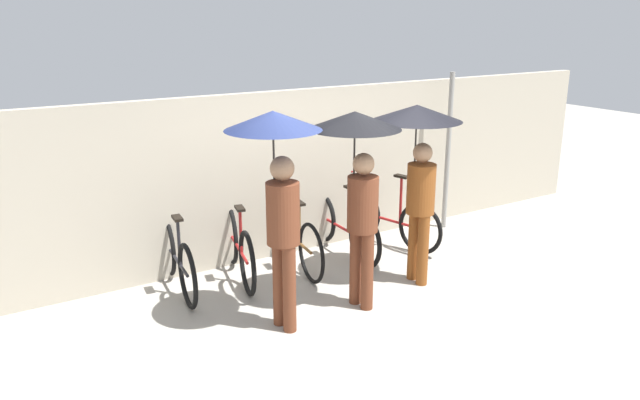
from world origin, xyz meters
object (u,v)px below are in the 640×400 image
Objects in this scene: parked_bicycle_1 at (238,247)px; pedestrian_leading at (277,166)px; parked_bicycle_2 at (293,236)px; parked_bicycle_4 at (389,219)px; pedestrian_trailing at (418,144)px; parked_bicycle_0 at (177,258)px; pedestrian_center at (358,158)px; parked_bicycle_3 at (342,227)px.

pedestrian_leading is at bearing -173.00° from parked_bicycle_1.
parked_bicycle_1 is 1.80m from pedestrian_leading.
parked_bicycle_1 reaches higher than parked_bicycle_2.
parked_bicycle_2 is at bearing -78.00° from parked_bicycle_1.
pedestrian_trailing is (-0.47, -1.06, 1.25)m from parked_bicycle_4.
pedestrian_leading reaches higher than pedestrian_trailing.
parked_bicycle_0 is 2.35m from pedestrian_center.
pedestrian_center is at bearing -164.90° from pedestrian_trailing.
parked_bicycle_4 is (2.91, -0.10, -0.01)m from parked_bicycle_0.
parked_bicycle_0 is 2.18m from parked_bicycle_3.
pedestrian_trailing is at bearing -164.07° from parked_bicycle_3.
pedestrian_center is (0.92, -0.00, -0.04)m from pedestrian_leading.
parked_bicycle_0 is 2.97m from pedestrian_trailing.
parked_bicycle_4 is (1.45, -0.03, -0.02)m from parked_bicycle_2.
pedestrian_center reaches higher than pedestrian_trailing.
parked_bicycle_3 is at bearing 54.74° from pedestrian_center.
pedestrian_leading is (0.59, -1.33, 1.26)m from parked_bicycle_0.
pedestrian_center is at bearing -170.02° from parked_bicycle_2.
pedestrian_trailing is (2.44, -1.16, 1.23)m from parked_bicycle_0.
parked_bicycle_1 is (0.73, -0.05, 0.01)m from parked_bicycle_0.
parked_bicycle_3 is 2.41m from pedestrian_leading.
parked_bicycle_0 is 0.95× the size of parked_bicycle_3.
parked_bicycle_2 is 0.88× the size of pedestrian_trailing.
parked_bicycle_1 reaches higher than parked_bicycle_0.
parked_bicycle_0 is at bearing 74.30° from parked_bicycle_4.
pedestrian_center is (0.05, -1.27, 1.22)m from parked_bicycle_2.
parked_bicycle_1 is 1.01× the size of parked_bicycle_4.
pedestrian_trailing is (0.98, -1.09, 1.23)m from parked_bicycle_2.
pedestrian_leading reaches higher than parked_bicycle_0.
pedestrian_leading is at bearing 131.61° from parked_bicycle_3.
parked_bicycle_2 is (1.46, -0.07, 0.00)m from parked_bicycle_0.
parked_bicycle_1 reaches higher than parked_bicycle_3.
parked_bicycle_2 is at bearing -86.19° from parked_bicycle_0.
parked_bicycle_3 is 0.87× the size of pedestrian_trailing.
parked_bicycle_2 is 1.76m from pedestrian_center.
parked_bicycle_0 is 1.02× the size of parked_bicycle_4.
parked_bicycle_3 is at bearing 107.55° from pedestrian_trailing.
pedestrian_center reaches higher than parked_bicycle_3.
pedestrian_trailing is (1.71, -1.11, 1.22)m from parked_bicycle_1.
pedestrian_center reaches higher than parked_bicycle_0.
parked_bicycle_3 is 0.82× the size of pedestrian_leading.
pedestrian_leading reaches higher than parked_bicycle_3.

